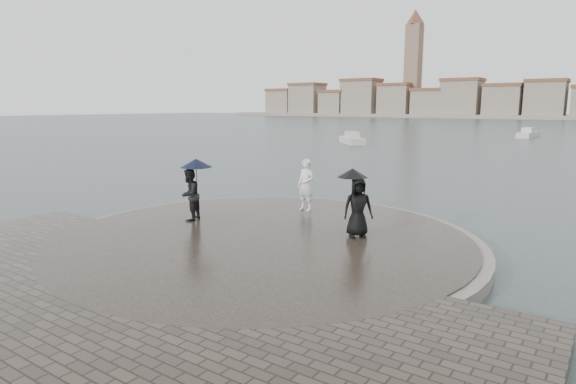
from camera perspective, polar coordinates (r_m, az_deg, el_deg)
The scene contains 8 objects.
ground at distance 11.72m, azimuth -13.72°, elevation -10.45°, with size 400.00×400.00×0.00m, color #2B3835.
kerb_ring at distance 14.09m, azimuth -3.03°, elevation -5.94°, with size 12.50×12.50×0.32m, color gray.
quay_tip at distance 14.09m, azimuth -3.03°, elevation -5.86°, with size 11.90×11.90×0.36m, color #2D261E.
statue at distance 17.17m, azimuth 2.13°, elevation 0.85°, with size 0.68×0.44×1.86m, color white.
visitor_left at distance 15.92m, azimuth -11.41°, elevation 0.60°, with size 1.21×1.12×2.04m.
visitor_right at distance 13.85m, azimuth 8.16°, elevation -0.95°, with size 1.19×1.03×1.95m.
far_skyline at distance 168.54m, azimuth 30.18°, elevation 9.36°, with size 260.00×20.00×37.00m.
boats at distance 60.75m, azimuth 18.40°, elevation 6.19°, with size 17.52×27.64×1.50m.
Camera 1 is at (8.30, -7.19, 4.07)m, focal length 30.00 mm.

